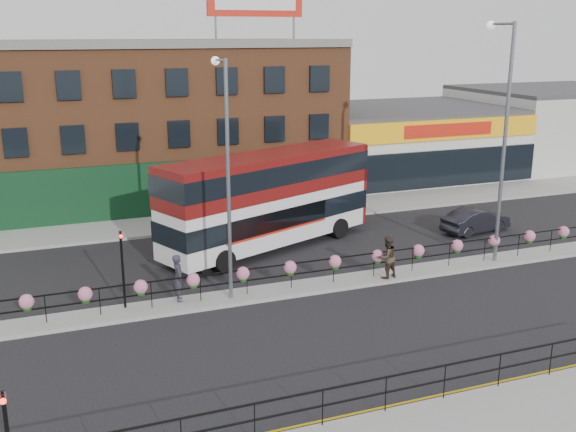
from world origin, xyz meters
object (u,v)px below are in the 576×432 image
object	(u,v)px
pedestrian_b	(387,257)
double_decker_bus	(269,191)
pedestrian_a	(178,278)
lamp_column_west	(226,160)
car	(476,220)
lamp_column_east	(502,123)

from	to	relation	value
pedestrian_b	double_decker_bus	bearing A→B (deg)	-74.66
pedestrian_a	lamp_column_west	distance (m)	5.22
double_decker_bus	lamp_column_west	size ratio (longest dim) A/B	1.27
car	pedestrian_b	xyz separation A→B (m)	(-8.38, -4.93, 0.44)
lamp_column_west	pedestrian_b	bearing A→B (deg)	-3.80
pedestrian_a	lamp_column_west	world-z (taller)	lamp_column_west
pedestrian_a	lamp_column_east	xyz separation A→B (m)	(15.30, -0.23, 5.63)
double_decker_bus	lamp_column_west	bearing A→B (deg)	-123.10
car	pedestrian_b	bearing A→B (deg)	110.25
car	lamp_column_east	world-z (taller)	lamp_column_east
car	pedestrian_a	size ratio (longest dim) A/B	2.17
pedestrian_b	lamp_column_west	distance (m)	8.66
car	pedestrian_b	size ratio (longest dim) A/B	2.22
lamp_column_east	car	bearing A→B (deg)	62.34
lamp_column_west	lamp_column_east	bearing A→B (deg)	0.03
double_decker_bus	lamp_column_east	world-z (taller)	lamp_column_east
pedestrian_a	pedestrian_b	size ratio (longest dim) A/B	1.02
pedestrian_b	lamp_column_east	size ratio (longest dim) A/B	0.17
car	double_decker_bus	bearing A→B (deg)	72.50
car	lamp_column_west	world-z (taller)	lamp_column_west
pedestrian_b	pedestrian_a	bearing A→B (deg)	-16.38
car	pedestrian_a	distance (m)	18.14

